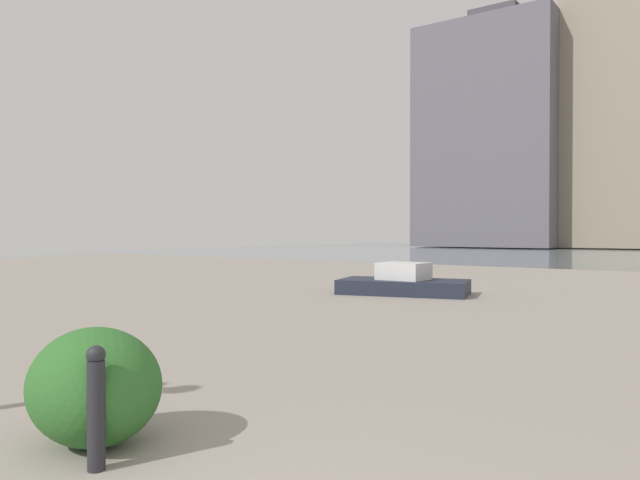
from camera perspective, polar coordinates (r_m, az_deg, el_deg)
The scene contains 4 objects.
building_annex at distance 72.37m, azimuth 16.80°, elevation 9.41°, with size 15.25×14.44×27.10m.
bollard_near at distance 4.47m, azimuth -20.82°, elevation -14.70°, with size 0.13×0.13×0.86m.
shrub_wide at distance 4.96m, azimuth -20.92°, elevation -13.08°, with size 1.06×0.96×0.90m.
boat at distance 15.69m, azimuth 8.08°, elevation -4.42°, with size 3.61×2.42×0.95m.
Camera 1 is at (-1.85, 1.21, 1.64)m, focal length 33.12 mm.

